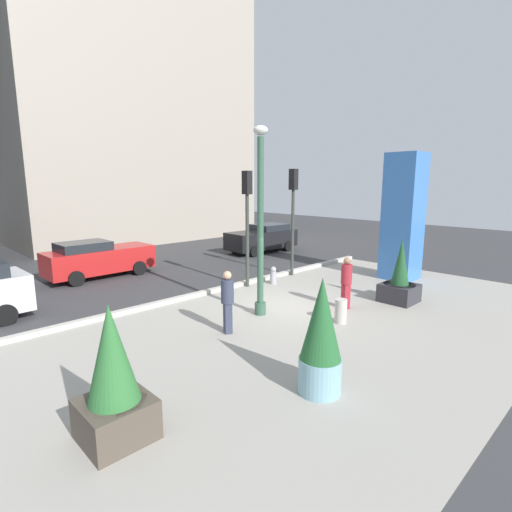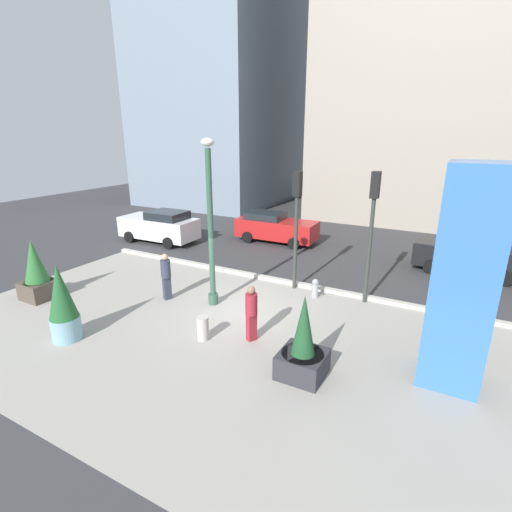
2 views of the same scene
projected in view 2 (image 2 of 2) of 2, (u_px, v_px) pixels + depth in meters
The scene contains 18 objects.
ground_plane at pixel (286, 275), 16.82m from camera, with size 60.00×60.00×0.00m, color #38383A.
plaza_pavement at pixel (206, 336), 11.80m from camera, with size 18.00×10.00×0.02m, color #9E998E.
curb_strip at pixel (277, 280), 16.06m from camera, with size 18.00×0.24×0.16m, color #B7B2A8.
lamp_post at pixel (211, 229), 13.16m from camera, with size 0.44×0.44×5.85m.
art_pillar_blue at pixel (464, 281), 8.91m from camera, with size 1.39×1.39×5.42m, color #3870BC.
potted_plant_mid_plaza at pixel (36, 273), 14.20m from camera, with size 1.09×1.09×2.33m.
potted_plant_curbside at pixel (303, 348), 9.68m from camera, with size 1.15×1.15×2.26m.
potted_plant_near_right at pixel (62, 304), 11.30m from camera, with size 0.87×0.87×2.40m.
fire_hydrant at pixel (315, 288), 14.47m from camera, with size 0.36×0.26×0.75m.
concrete_bollard at pixel (203, 328), 11.50m from camera, with size 0.36×0.36×0.75m, color #B2ADA3.
traffic_light_far_side at pixel (297, 212), 14.48m from camera, with size 0.28×0.42×4.63m.
traffic_light_corner at pixel (372, 218), 13.21m from camera, with size 0.28×0.42×4.77m.
car_curb_east at pixel (275, 227), 21.72m from camera, with size 4.60×2.02×1.66m.
car_passing_lane at pixel (472, 255), 16.78m from camera, with size 4.57×2.17×1.67m.
car_far_lane at pixel (160, 226), 21.74m from camera, with size 4.57×2.18×1.82m.
pedestrian_crossing at pixel (251, 311), 11.29m from camera, with size 0.49×0.49×1.76m.
pedestrian_by_curb at pixel (166, 274), 14.13m from camera, with size 0.48×0.48×1.79m.
highrise_across_street at pixel (459, 45), 25.96m from camera, with size 16.74×13.57×23.28m, color #9E9384.
Camera 2 is at (6.34, -10.46, 6.01)m, focal length 26.78 mm.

